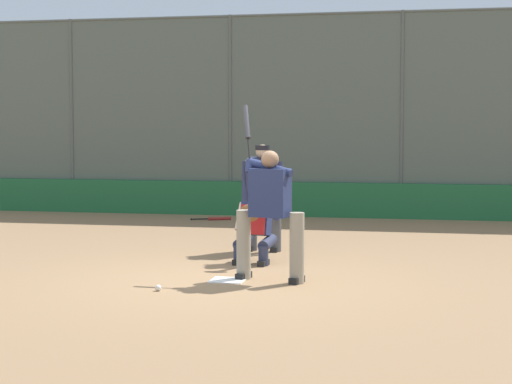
% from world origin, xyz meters
% --- Properties ---
extents(ground_plane, '(160.00, 160.00, 0.00)m').
position_xyz_m(ground_plane, '(0.00, 0.00, 0.00)').
color(ground_plane, '#93704C').
extents(home_plate_marker, '(0.43, 0.43, 0.01)m').
position_xyz_m(home_plate_marker, '(0.00, 0.00, 0.01)').
color(home_plate_marker, white).
rests_on(home_plate_marker, ground_plane).
extents(backstop_fence, '(18.72, 0.08, 4.39)m').
position_xyz_m(backstop_fence, '(0.00, -8.03, 2.29)').
color(backstop_fence, '#515651').
rests_on(backstop_fence, ground_plane).
extents(padding_wall, '(18.27, 0.18, 0.75)m').
position_xyz_m(padding_wall, '(0.00, -7.93, 0.37)').
color(padding_wall, '#236638').
rests_on(padding_wall, ground_plane).
extents(bleachers_beyond, '(13.05, 3.05, 1.80)m').
position_xyz_m(bleachers_beyond, '(-2.91, -10.89, 0.59)').
color(bleachers_beyond, slate).
rests_on(bleachers_beyond, ground_plane).
extents(batter_at_plate, '(0.92, 0.82, 2.22)m').
position_xyz_m(batter_at_plate, '(-0.51, -0.10, 0.90)').
color(batter_at_plate, gray).
rests_on(batter_at_plate, ground_plane).
extents(catcher_behind_plate, '(0.59, 0.72, 1.09)m').
position_xyz_m(catcher_behind_plate, '(-0.05, -1.41, 0.56)').
color(catcher_behind_plate, '#2D334C').
rests_on(catcher_behind_plate, ground_plane).
extents(umpire_home, '(0.68, 0.44, 1.66)m').
position_xyz_m(umpire_home, '(0.07, -2.61, 0.89)').
color(umpire_home, '#4C4C51').
rests_on(umpire_home, ground_plane).
extents(spare_bat_near_backstop, '(0.80, 0.40, 0.07)m').
position_xyz_m(spare_bat_near_backstop, '(1.89, -6.85, 0.03)').
color(spare_bat_near_backstop, black).
rests_on(spare_bat_near_backstop, ground_plane).
extents(baseball_loose, '(0.07, 0.07, 0.07)m').
position_xyz_m(baseball_loose, '(0.65, 0.83, 0.04)').
color(baseball_loose, white).
rests_on(baseball_loose, ground_plane).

